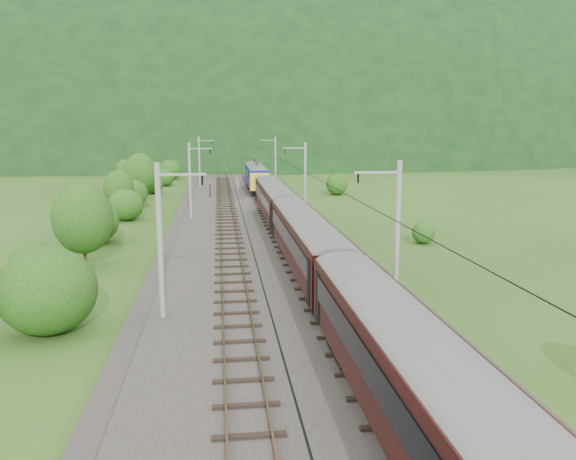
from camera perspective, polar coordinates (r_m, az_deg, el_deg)
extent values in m
plane|color=#274A17|center=(30.28, -0.64, -8.90)|extent=(600.00, 600.00, 0.00)
cube|color=#38332D|center=(39.77, -2.26, -3.92)|extent=(14.00, 220.00, 0.30)
cube|color=brown|center=(39.56, -6.78, -3.55)|extent=(0.08, 220.00, 0.15)
cube|color=brown|center=(39.58, -4.70, -3.50)|extent=(0.08, 220.00, 0.15)
cube|color=black|center=(39.60, -5.73, -3.71)|extent=(2.40, 220.00, 0.12)
cube|color=brown|center=(39.85, 0.15, -3.36)|extent=(0.08, 220.00, 0.15)
cube|color=brown|center=(40.05, 2.19, -3.30)|extent=(0.08, 220.00, 0.15)
cube|color=black|center=(39.98, 1.17, -3.52)|extent=(2.40, 220.00, 0.12)
cylinder|color=gray|center=(29.11, -12.87, -1.18)|extent=(0.28, 0.28, 8.00)
cube|color=gray|center=(28.53, -10.75, 5.57)|extent=(2.40, 0.12, 0.12)
cylinder|color=black|center=(28.51, -8.71, 5.03)|extent=(0.10, 0.10, 0.50)
cylinder|color=gray|center=(60.72, -9.93, 4.94)|extent=(0.28, 0.28, 8.00)
cube|color=gray|center=(60.45, -8.88, 8.18)|extent=(2.40, 0.12, 0.12)
cylinder|color=black|center=(60.44, -7.92, 7.92)|extent=(0.10, 0.10, 0.50)
cylinder|color=gray|center=(92.60, -9.00, 6.86)|extent=(0.28, 0.28, 8.00)
cube|color=gray|center=(92.42, -8.30, 8.98)|extent=(2.40, 0.12, 0.12)
cylinder|color=black|center=(92.41, -7.67, 8.81)|extent=(0.10, 0.10, 0.50)
cylinder|color=gray|center=(124.54, -8.54, 7.79)|extent=(0.28, 0.28, 8.00)
cube|color=gray|center=(124.41, -8.02, 9.37)|extent=(2.40, 0.12, 0.12)
cylinder|color=black|center=(124.40, -7.55, 9.25)|extent=(0.10, 0.10, 0.50)
cylinder|color=gray|center=(156.51, -8.27, 8.35)|extent=(0.28, 0.28, 8.00)
cube|color=gray|center=(156.40, -7.86, 9.60)|extent=(2.40, 0.12, 0.12)
cylinder|color=black|center=(156.40, -7.48, 9.50)|extent=(0.10, 0.10, 0.50)
cylinder|color=gray|center=(30.44, 11.02, -0.60)|extent=(0.28, 0.28, 8.00)
cube|color=gray|center=(29.63, 9.04, 5.81)|extent=(2.40, 0.12, 0.12)
cylinder|color=black|center=(29.39, 7.14, 5.23)|extent=(0.10, 0.10, 0.50)
cylinder|color=gray|center=(61.37, 1.76, 5.15)|extent=(0.28, 0.28, 8.00)
cube|color=gray|center=(60.97, 0.65, 8.32)|extent=(2.40, 0.12, 0.12)
cylinder|color=black|center=(60.86, -0.29, 8.04)|extent=(0.10, 0.10, 0.50)
cylinder|color=gray|center=(93.03, -1.28, 7.00)|extent=(0.28, 0.28, 8.00)
cube|color=gray|center=(92.77, -2.04, 9.09)|extent=(2.40, 0.12, 0.12)
cylinder|color=black|center=(92.69, -2.66, 8.90)|extent=(0.10, 0.10, 0.50)
cylinder|color=gray|center=(124.86, -2.79, 7.90)|extent=(0.28, 0.28, 8.00)
cube|color=gray|center=(124.66, -3.36, 9.46)|extent=(2.40, 0.12, 0.12)
cylinder|color=black|center=(124.61, -3.82, 9.31)|extent=(0.10, 0.10, 0.50)
cylinder|color=gray|center=(156.76, -3.68, 8.44)|extent=(0.28, 0.28, 8.00)
cube|color=gray|center=(156.60, -4.14, 9.67)|extent=(2.40, 0.12, 0.12)
cylinder|color=black|center=(156.56, -4.51, 9.56)|extent=(0.10, 0.10, 0.50)
cylinder|color=black|center=(38.50, -5.92, 6.06)|extent=(0.03, 198.00, 0.03)
cylinder|color=black|center=(38.89, 1.21, 6.16)|extent=(0.03, 198.00, 0.03)
ellipsoid|color=black|center=(288.57, -6.52, 8.51)|extent=(504.00, 360.00, 244.00)
ellipsoid|color=black|center=(348.68, -26.92, 7.79)|extent=(336.00, 280.00, 132.00)
cube|color=black|center=(17.48, 12.71, -14.64)|extent=(2.61, 19.77, 2.70)
cylinder|color=slate|center=(17.00, 12.88, -10.94)|extent=(2.61, 19.67, 2.61)
cube|color=black|center=(16.96, 8.41, -14.09)|extent=(0.05, 17.39, 1.03)
cube|color=black|center=(17.81, 16.87, -13.21)|extent=(0.05, 17.39, 1.03)
cube|color=black|center=(24.23, 6.94, -11.62)|extent=(1.98, 2.88, 0.81)
cube|color=black|center=(36.40, 1.90, -1.11)|extent=(2.61, 19.77, 2.70)
cylinder|color=slate|center=(36.17, 1.91, 0.77)|extent=(2.61, 19.67, 2.61)
cube|color=black|center=(36.16, -0.17, -0.66)|extent=(0.05, 17.39, 1.03)
cube|color=black|center=(36.56, 3.95, -0.56)|extent=(0.05, 17.39, 1.03)
cube|color=black|center=(30.24, 3.94, -7.01)|extent=(1.98, 2.88, 0.81)
cube|color=black|center=(43.46, 0.47, -1.54)|extent=(1.98, 2.88, 0.81)
cube|color=black|center=(56.35, -1.33, 3.06)|extent=(2.61, 19.77, 2.70)
cylinder|color=slate|center=(56.20, -1.33, 4.28)|extent=(2.61, 19.67, 2.61)
cube|color=black|center=(56.19, -2.68, 3.36)|extent=(0.05, 17.39, 1.03)
cube|color=black|center=(56.45, 0.01, 3.41)|extent=(0.05, 17.39, 1.03)
cube|color=black|center=(49.83, -0.52, 0.03)|extent=(1.98, 2.88, 0.81)
cube|color=black|center=(63.41, -1.95, 2.30)|extent=(1.98, 2.88, 0.81)
cube|color=#13189B|center=(84.55, -3.28, 5.56)|extent=(2.61, 16.17, 2.70)
cylinder|color=slate|center=(84.46, -3.29, 6.38)|extent=(2.61, 16.09, 2.61)
cube|color=black|center=(84.45, -4.18, 5.76)|extent=(0.05, 14.23, 1.03)
cube|color=black|center=(84.62, -2.38, 5.79)|extent=(0.05, 14.23, 1.03)
cube|color=black|center=(79.11, -2.99, 3.94)|extent=(1.98, 2.88, 0.81)
cube|color=black|center=(90.34, -3.51, 4.76)|extent=(1.98, 2.88, 0.81)
cube|color=yellow|center=(92.41, -3.61, 5.87)|extent=(2.66, 0.50, 2.43)
cube|color=yellow|center=(76.74, -2.88, 4.92)|extent=(2.66, 0.50, 2.43)
cube|color=black|center=(87.40, -3.43, 6.93)|extent=(0.08, 1.60, 0.81)
cylinder|color=red|center=(87.99, -5.08, 4.65)|extent=(0.17, 0.17, 1.56)
cylinder|color=red|center=(97.92, -5.21, 5.20)|extent=(0.15, 0.15, 1.38)
cylinder|color=black|center=(79.13, -7.92, 4.05)|extent=(0.13, 0.13, 1.87)
sphere|color=red|center=(79.03, -7.94, 4.76)|extent=(0.22, 0.22, 0.22)
ellipsoid|color=#154C14|center=(29.95, -23.27, -5.71)|extent=(4.77, 4.77, 4.29)
ellipsoid|color=#154C14|center=(39.41, -24.37, -3.13)|extent=(3.11, 3.11, 2.80)
ellipsoid|color=#154C14|center=(51.34, -19.18, 0.89)|extent=(4.40, 4.40, 3.96)
ellipsoid|color=#154C14|center=(62.70, -16.16, 2.46)|extent=(3.78, 3.78, 3.40)
ellipsoid|color=#154C14|center=(73.30, -15.53, 3.62)|extent=(3.80, 3.80, 3.42)
ellipsoid|color=#154C14|center=(86.93, -13.56, 4.52)|extent=(3.05, 3.05, 2.74)
ellipsoid|color=#154C14|center=(97.10, -12.46, 5.27)|extent=(3.41, 3.41, 3.07)
ellipsoid|color=#154C14|center=(108.56, -11.91, 6.02)|extent=(4.22, 4.22, 3.80)
ellipsoid|color=#154C14|center=(120.21, -11.86, 6.00)|extent=(2.15, 2.15, 1.93)
cylinder|color=black|center=(43.04, -19.99, -1.38)|extent=(0.24, 0.24, 3.31)
ellipsoid|color=#154C14|center=(42.71, -20.14, 1.11)|extent=(4.26, 4.26, 5.11)
cylinder|color=black|center=(54.09, -20.02, 0.32)|extent=(0.24, 0.24, 2.13)
ellipsoid|color=#154C14|center=(53.90, -20.10, 1.59)|extent=(2.74, 2.74, 3.28)
cylinder|color=black|center=(69.03, -16.75, 2.85)|extent=(0.24, 0.24, 2.70)
ellipsoid|color=#154C14|center=(68.85, -16.82, 4.12)|extent=(3.47, 3.47, 4.16)
cylinder|color=black|center=(80.87, -14.70, 4.29)|extent=(0.24, 0.24, 3.45)
ellipsoid|color=#154C14|center=(80.69, -14.77, 5.68)|extent=(4.43, 4.43, 5.32)
cylinder|color=black|center=(96.25, -16.15, 4.89)|extent=(0.24, 0.24, 2.51)
ellipsoid|color=#154C14|center=(96.13, -16.19, 5.74)|extent=(3.23, 3.23, 3.88)
ellipsoid|color=#154C14|center=(49.90, 13.59, -0.36)|extent=(1.97, 1.97, 1.77)
ellipsoid|color=#154C14|center=(83.11, 5.00, 4.56)|extent=(3.21, 3.21, 2.89)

